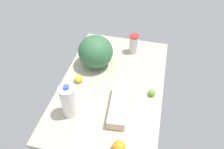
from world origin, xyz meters
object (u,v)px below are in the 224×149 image
Objects in this scene: milk_jug at (69,101)px; lime_loose at (152,93)px; lemon_by_jug at (79,79)px; orange_far_back at (119,147)px; egg_carton at (119,106)px; tumbler_cup at (134,44)px; watermelon at (96,52)px.

lime_loose is (-27.40, 50.60, -9.48)cm from milk_jug.
orange_far_back is at bearing 41.23° from lemon_by_jug.
lime_loose is at bearing 163.24° from orange_far_back.
egg_carton reaches higher than lemon_by_jug.
milk_jug is 3.30× the size of orange_far_back.
egg_carton is 29.42cm from orange_far_back.
tumbler_cup is 93.43cm from orange_far_back.
orange_far_back is (69.21, 33.94, -9.12)cm from watermelon.
egg_carton is (-9.60, 30.30, -8.61)cm from milk_jug.
orange_far_back reaches higher than lime_loose.
watermelon reaches higher than egg_carton.
watermelon reaches higher than milk_jug.
tumbler_cup reaches higher than lemon_by_jug.
orange_far_back is at bearing 62.39° from milk_jug.
lemon_by_jug is 62.59cm from orange_far_back.
watermelon is at bearing -150.65° from egg_carton.
tumbler_cup is at bearing -175.57° from orange_far_back.
watermelon reaches higher than lime_loose.
milk_jug is 29.68cm from lemon_by_jug.
watermelon is at bearing -153.87° from orange_far_back.
lemon_by_jug is at bearing -90.55° from lime_loose.
orange_far_back reaches higher than lemon_by_jug.
lime_loose is at bearing 24.53° from tumbler_cup.
milk_jug is 79.61cm from tumbler_cup.
lemon_by_jug is (45.97, -34.04, -5.28)cm from tumbler_cup.
orange_far_back is 48.62cm from lime_loose.
milk_jug reaches higher than tumbler_cup.
watermelon is at bearing -48.29° from tumbler_cup.
orange_far_back is 1.53× the size of lime_loose.
lime_loose is (-46.54, 14.01, -1.34)cm from orange_far_back.
lemon_by_jug is at bearing -138.77° from orange_far_back.
orange_far_back is (93.04, 7.20, -4.51)cm from tumbler_cup.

